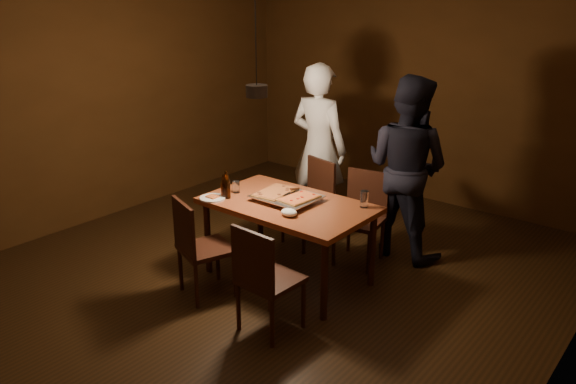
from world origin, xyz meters
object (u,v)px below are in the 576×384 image
Objects in this scene: chair_far_right at (363,208)px; pizza_tray at (287,198)px; diner_white at (319,148)px; beer_bottle_a at (224,186)px; plate_slice at (213,198)px; dining_table at (288,210)px; chair_far_left at (313,194)px; pendant_lamp at (257,90)px; chair_near_left at (197,240)px; chair_near_right at (263,271)px; beer_bottle_b at (227,185)px; diner_dark at (406,168)px.

chair_far_right is 0.86m from pizza_tray.
chair_far_right is at bearing 153.33° from diner_white.
beer_bottle_a is (-0.84, -1.04, 0.32)m from chair_far_right.
beer_bottle_a is 0.15m from plate_slice.
pizza_tray reaches higher than dining_table.
chair_far_left is 1.58m from pendant_lamp.
chair_far_left is 1.14m from beer_bottle_a.
chair_far_left is at bearing 117.60° from diner_white.
pizza_tray is at bearing 145.35° from dining_table.
chair_far_left reaches higher than pizza_tray.
chair_near_left is at bearing 55.20° from chair_far_right.
chair_far_left is 0.95× the size of chair_near_left.
pizza_tray reaches higher than plate_slice.
diner_white is (-0.51, 1.16, 0.24)m from dining_table.
diner_white reaches higher than beer_bottle_a.
pendant_lamp is at bearing 21.00° from plate_slice.
beer_bottle_a reaches higher than chair_near_right.
pizza_tray is at bearing 58.23° from pendant_lamp.
beer_bottle_b is (-0.11, 0.49, 0.34)m from chair_near_left.
chair_far_right and chair_near_right have the same top height.
dining_table is at bearing 27.00° from beer_bottle_b.
chair_far_left is 2.31× the size of beer_bottle_a.
diner_white reaches higher than pizza_tray.
beer_bottle_b is at bearing 41.85° from chair_far_right.
chair_near_right is at bearing 14.19° from chair_near_left.
diner_dark reaches higher than beer_bottle_a.
plate_slice is at bearing -144.08° from pizza_tray.
beer_bottle_b is 1.42m from diner_white.
chair_near_right is 1.15m from beer_bottle_a.
pendant_lamp is at bearing 87.48° from chair_near_left.
chair_far_left is at bearing 106.27° from chair_near_left.
chair_near_right is at bearing -30.20° from beer_bottle_a.
beer_bottle_b is 0.14× the size of diner_white.
chair_near_right is 0.88× the size of pizza_tray.
chair_far_left is 1.13m from beer_bottle_b.
chair_far_left is 1.05× the size of chair_near_right.
dining_table is 0.81× the size of diner_white.
chair_near_left is 0.88m from pizza_tray.
diner_dark is (0.59, 1.14, 0.13)m from pizza_tray.
chair_near_right is 1.14m from beer_bottle_b.
chair_far_left is 0.28× the size of diner_white.
diner_white reaches higher than chair_near_left.
diner_dark is at bearing 53.05° from beer_bottle_a.
chair_far_right is 1.38m from beer_bottle_a.
diner_dark reaches higher than pizza_tray.
chair_near_left is at bearing -113.63° from pizza_tray.
chair_near_left is 0.49× the size of pendant_lamp.
diner_white is (-0.00, 1.42, 0.04)m from beer_bottle_b.
plate_slice is 1.53m from diner_white.
diner_dark is at bearing 64.21° from pizza_tray.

